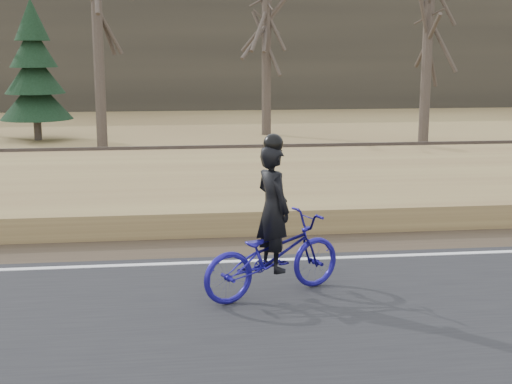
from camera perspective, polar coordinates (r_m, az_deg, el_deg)
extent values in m
plane|color=#9A864E|center=(11.04, -14.33, -6.47)|extent=(120.00, 120.00, 0.00)
cube|color=black|center=(8.71, -16.41, -11.32)|extent=(120.00, 6.00, 0.06)
cube|color=silver|center=(11.21, -14.22, -5.84)|extent=(120.00, 0.12, 0.01)
cube|color=#473A2B|center=(12.17, -13.63, -4.65)|extent=(120.00, 1.60, 0.04)
cube|color=#9A864E|center=(15.02, -12.39, -0.75)|extent=(120.00, 5.00, 0.44)
cube|color=slate|center=(18.74, -11.34, 1.71)|extent=(120.00, 3.00, 0.45)
cube|color=black|center=(18.69, -11.37, 2.60)|extent=(120.00, 2.40, 0.14)
cube|color=brown|center=(17.96, -11.56, 2.71)|extent=(120.00, 0.07, 0.15)
cube|color=brown|center=(19.38, -11.23, 3.35)|extent=(120.00, 0.07, 0.15)
cube|color=#383328|center=(40.45, -9.19, 10.88)|extent=(120.00, 4.00, 6.00)
imported|color=navy|center=(9.56, 1.35, -5.11)|extent=(2.19, 1.50, 1.09)
imported|color=black|center=(9.40, 1.37, -1.32)|extent=(0.62, 0.73, 1.69)
sphere|color=black|center=(9.25, 1.39, 3.90)|extent=(0.26, 0.26, 0.26)
cylinder|color=#483D35|center=(24.32, -12.55, 12.14)|extent=(0.36, 0.36, 7.45)
cylinder|color=#483D35|center=(27.65, 0.85, 12.22)|extent=(0.36, 0.36, 7.37)
cylinder|color=#483D35|center=(26.03, 13.58, 11.83)|extent=(0.36, 0.36, 7.26)
cylinder|color=#483D35|center=(27.37, -17.07, 5.06)|extent=(0.28, 0.28, 1.02)
cone|color=black|center=(27.29, -17.20, 7.15)|extent=(2.60, 2.60, 1.49)
cone|color=black|center=(27.24, -17.32, 9.11)|extent=(2.15, 2.15, 1.49)
cone|color=black|center=(27.22, -17.43, 11.07)|extent=(1.70, 1.70, 1.49)
cone|color=black|center=(27.24, -17.56, 13.04)|extent=(1.25, 1.25, 1.49)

